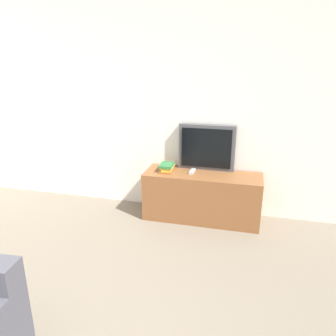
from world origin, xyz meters
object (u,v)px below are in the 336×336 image
object	(u,v)px
tv_stand	(202,196)
remote_on_stand	(192,171)
book_stack	(167,167)
television	(207,147)

from	to	relation	value
tv_stand	remote_on_stand	bearing A→B (deg)	168.88
remote_on_stand	book_stack	bearing A→B (deg)	-175.08
television	book_stack	world-z (taller)	television
television	remote_on_stand	bearing A→B (deg)	-131.94
tv_stand	television	xyz separation A→B (m)	(0.01, 0.18, 0.55)
tv_stand	remote_on_stand	xyz separation A→B (m)	(-0.13, 0.03, 0.29)
book_stack	remote_on_stand	distance (m)	0.30
television	tv_stand	bearing A→B (deg)	-93.09
book_stack	remote_on_stand	bearing A→B (deg)	4.92
tv_stand	book_stack	distance (m)	0.54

